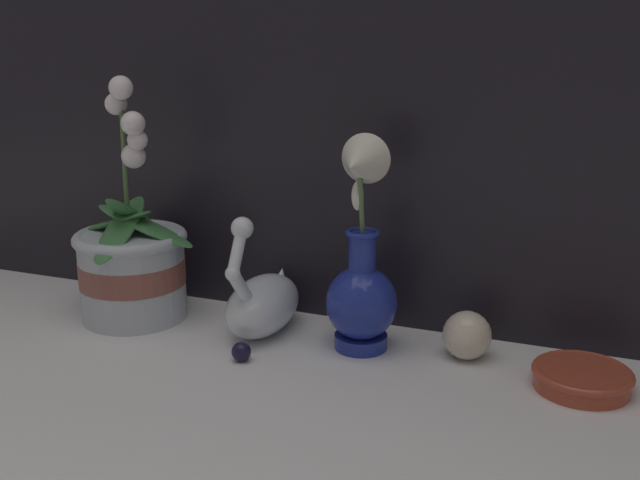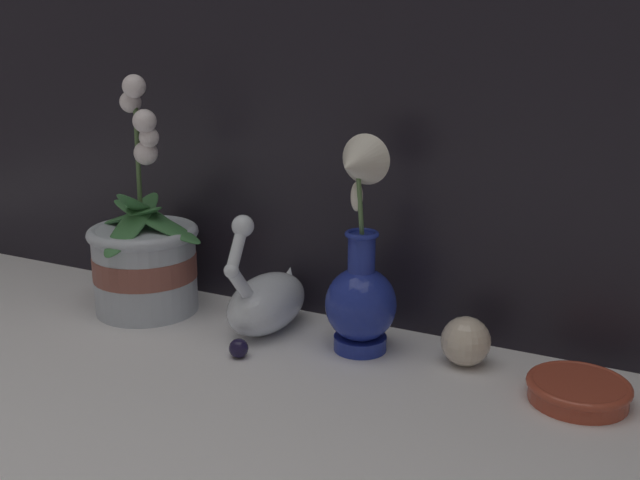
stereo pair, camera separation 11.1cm
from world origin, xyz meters
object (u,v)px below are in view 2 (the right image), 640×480
object	(u,v)px
amber_dish	(578,389)
orchid_potted_plant	(145,257)
glass_sphere	(466,341)
swan_figurine	(267,299)
blue_vase	(360,277)

from	to	relation	value
amber_dish	orchid_potted_plant	bearing A→B (deg)	179.64
amber_dish	glass_sphere	bearing A→B (deg)	165.75
swan_figurine	blue_vase	bearing A→B (deg)	-2.33
orchid_potted_plant	glass_sphere	world-z (taller)	orchid_potted_plant
glass_sphere	amber_dish	bearing A→B (deg)	-14.25
swan_figurine	amber_dish	size ratio (longest dim) A/B	1.56
glass_sphere	blue_vase	bearing A→B (deg)	-170.55
orchid_potted_plant	amber_dish	distance (m)	0.73
swan_figurine	blue_vase	world-z (taller)	blue_vase
blue_vase	swan_figurine	bearing A→B (deg)	177.67
orchid_potted_plant	swan_figurine	distance (m)	0.24
swan_figurine	glass_sphere	bearing A→B (deg)	3.46
orchid_potted_plant	amber_dish	xyz separation A→B (m)	(0.72, -0.00, -0.08)
orchid_potted_plant	swan_figurine	xyz separation A→B (m)	(0.23, 0.02, -0.04)
swan_figurine	glass_sphere	xyz separation A→B (m)	(0.32, 0.02, -0.02)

